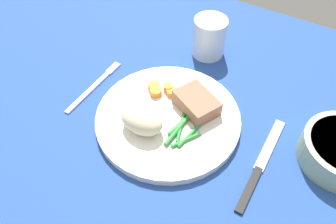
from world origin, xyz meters
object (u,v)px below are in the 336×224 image
at_px(water_glass, 209,39).
at_px(meat_portion, 197,103).
at_px(knife, 260,165).
at_px(fork, 94,87).
at_px(dinner_plate, 168,118).

bearing_deg(water_glass, meat_portion, -70.81).
bearing_deg(knife, water_glass, 134.70).
distance_m(fork, knife, 0.36).
xyz_separation_m(dinner_plate, knife, (0.18, -0.00, -0.01)).
bearing_deg(dinner_plate, knife, -0.89).
height_order(meat_portion, knife, meat_portion).
xyz_separation_m(fork, water_glass, (0.15, 0.22, 0.04)).
distance_m(meat_portion, fork, 0.22).
relative_size(knife, water_glass, 2.36).
relative_size(meat_portion, water_glass, 0.91).
bearing_deg(water_glass, dinner_plate, -83.55).
xyz_separation_m(dinner_plate, meat_portion, (0.04, 0.04, 0.02)).
bearing_deg(knife, dinner_plate, -179.62).
bearing_deg(dinner_plate, fork, -179.17).
xyz_separation_m(dinner_plate, fork, (-0.18, -0.00, -0.01)).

